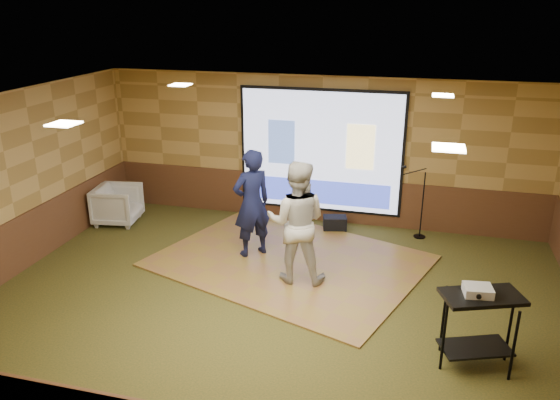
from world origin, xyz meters
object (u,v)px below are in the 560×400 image
(projector_screen, at_px, (320,153))
(av_table, at_px, (480,316))
(dance_floor, at_px, (289,261))
(mic_stand, at_px, (419,213))
(projector, at_px, (478,290))
(player_left, at_px, (252,203))
(duffel_bag, at_px, (335,223))
(player_right, at_px, (297,222))
(banquet_chair, at_px, (118,205))

(projector_screen, relative_size, av_table, 3.30)
(dance_floor, xyz_separation_m, mic_stand, (2.15, 1.69, 0.48))
(mic_stand, bearing_deg, projector, -98.39)
(dance_floor, distance_m, mic_stand, 2.77)
(player_left, xyz_separation_m, projector, (3.59, -2.32, 0.06))
(projector_screen, height_order, duffel_bag, projector_screen)
(av_table, bearing_deg, duffel_bag, 122.10)
(mic_stand, relative_size, duffel_bag, 3.11)
(projector, xyz_separation_m, duffel_bag, (-2.34, 3.85, -0.92))
(projector, bearing_deg, player_right, 140.82)
(av_table, relative_size, duffel_bag, 2.19)
(av_table, bearing_deg, projector, -168.04)
(dance_floor, relative_size, duffel_bag, 9.49)
(projector_screen, height_order, dance_floor, projector_screen)
(player_left, height_order, projector, player_left)
(projector_screen, bearing_deg, player_right, -87.14)
(av_table, relative_size, mic_stand, 0.70)
(duffel_bag, bearing_deg, dance_floor, -108.61)
(projector, xyz_separation_m, banquet_chair, (-6.75, 3.11, -0.67))
(dance_floor, relative_size, player_right, 2.17)
(dance_floor, distance_m, banquet_chair, 3.98)
(projector_screen, distance_m, player_right, 2.69)
(projector, height_order, mic_stand, mic_stand)
(projector_screen, height_order, banquet_chair, projector_screen)
(projector_screen, xyz_separation_m, mic_stand, (2.01, -0.33, -0.98))
(banquet_chair, distance_m, duffel_bag, 4.48)
(av_table, bearing_deg, banquet_chair, 155.58)
(projector, bearing_deg, duffel_bag, 113.65)
(dance_floor, bearing_deg, player_right, -67.24)
(dance_floor, height_order, mic_stand, mic_stand)
(player_right, relative_size, mic_stand, 1.41)
(projector_screen, distance_m, projector, 5.08)
(player_left, bearing_deg, projector_screen, -157.44)
(mic_stand, bearing_deg, player_left, -169.72)
(projector, bearing_deg, dance_floor, 134.48)
(dance_floor, xyz_separation_m, duffel_bag, (0.54, 1.61, 0.13))
(dance_floor, bearing_deg, banquet_chair, 167.38)
(player_right, height_order, mic_stand, player_right)
(av_table, relative_size, banquet_chair, 1.16)
(av_table, distance_m, projector, 0.36)
(player_right, xyz_separation_m, banquet_chair, (-4.13, 1.50, -0.64))
(av_table, height_order, mic_stand, mic_stand)
(projector_screen, xyz_separation_m, player_right, (0.13, -2.65, -0.44))
(player_right, bearing_deg, dance_floor, -72.73)
(dance_floor, xyz_separation_m, projector, (2.89, -2.24, 1.05))
(mic_stand, bearing_deg, av_table, -97.49)
(projector, xyz_separation_m, mic_stand, (-0.74, 3.93, -0.57))
(player_left, distance_m, mic_stand, 3.32)
(player_left, distance_m, banquet_chair, 3.31)
(projector, distance_m, duffel_bag, 4.60)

